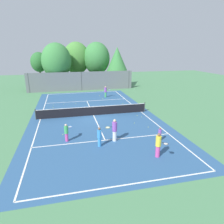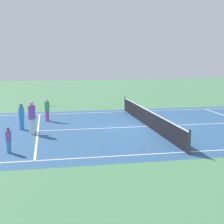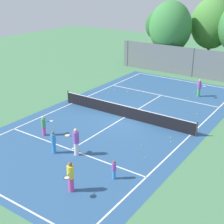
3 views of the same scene
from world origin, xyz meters
name	(u,v)px [view 1 (image 1 of 3)]	position (x,y,z in m)	size (l,w,h in m)	color
ground_plane	(93,115)	(0.00, 0.00, 0.00)	(80.00, 80.00, 0.00)	#4C8456
court_surface	(93,115)	(0.00, 0.00, 0.00)	(13.00, 25.00, 0.01)	#2D5684
tennis_net	(93,111)	(0.00, 0.00, 0.51)	(11.90, 0.10, 1.10)	#333833
perimeter_fence	(81,81)	(0.00, 14.00, 1.60)	(18.00, 0.12, 3.20)	slate
tree_0	(56,61)	(-3.95, 16.06, 4.92)	(5.03, 4.81, 7.94)	brown
tree_1	(117,61)	(6.92, 16.46, 4.75)	(4.50, 4.50, 7.26)	brown
tree_2	(39,62)	(-7.09, 18.70, 4.58)	(2.94, 2.82, 6.39)	brown
tree_3	(97,58)	(3.46, 18.75, 5.16)	(5.01, 4.96, 8.18)	brown
tree_4	(76,58)	(-0.30, 19.71, 5.20)	(5.01, 4.28, 8.22)	brown
player_0	(106,92)	(3.00, 8.10, 0.85)	(0.92, 0.62, 1.65)	#3FA559
player_1	(160,134)	(4.10, -7.52, 0.58)	(0.24, 0.24, 1.13)	#388CD8
player_2	(114,130)	(0.70, -6.66, 0.92)	(0.97, 0.53, 1.79)	silver
player_3	(158,145)	(2.92, -9.68, 0.88)	(0.64, 0.93, 1.71)	#D14799
player_4	(67,132)	(-2.93, -5.85, 0.74)	(0.69, 0.84, 1.44)	#D14799
player_5	(99,137)	(-0.60, -7.29, 0.76)	(0.32, 0.32, 1.49)	#388CD8
ball_crate	(85,112)	(-0.78, 0.74, 0.18)	(0.39, 0.35, 0.43)	blue
tennis_ball_0	(63,135)	(-3.25, -4.57, 0.03)	(0.07, 0.07, 0.07)	#CCE533
tennis_ball_1	(102,99)	(2.34, 7.15, 0.03)	(0.07, 0.07, 0.07)	#CCE533
tennis_ball_2	(53,105)	(-4.43, 5.17, 0.03)	(0.07, 0.07, 0.07)	#CCE533
tennis_ball_3	(137,116)	(4.55, -1.25, 0.03)	(0.07, 0.07, 0.07)	#CCE533
tennis_ball_4	(141,117)	(4.84, -1.81, 0.03)	(0.07, 0.07, 0.07)	#CCE533
tennis_ball_5	(134,123)	(3.51, -3.36, 0.03)	(0.07, 0.07, 0.07)	#CCE533
tennis_ball_6	(64,104)	(-3.13, 5.38, 0.03)	(0.07, 0.07, 0.07)	#CCE533
tennis_ball_7	(99,96)	(2.25, 9.14, 0.03)	(0.07, 0.07, 0.07)	#CCE533
tennis_ball_8	(75,104)	(-1.63, 5.28, 0.03)	(0.07, 0.07, 0.07)	#CCE533
tennis_ball_9	(53,108)	(-4.41, 4.04, 0.03)	(0.07, 0.07, 0.07)	#CCE533
tennis_ball_10	(123,103)	(4.44, 3.90, 0.03)	(0.07, 0.07, 0.07)	#CCE533
tennis_ball_11	(88,113)	(-0.48, 0.90, 0.03)	(0.07, 0.07, 0.07)	#CCE533
tennis_ball_12	(148,127)	(4.40, -4.65, 0.03)	(0.07, 0.07, 0.07)	#CCE533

